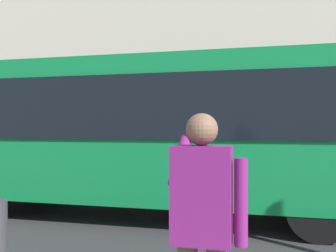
# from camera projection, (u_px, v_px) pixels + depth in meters

# --- Properties ---
(ground_plane) EXTENTS (60.00, 60.00, 0.00)m
(ground_plane) POSITION_uv_depth(u_px,v_px,m) (256.00, 217.00, 7.21)
(ground_plane) COLOR #2B2B2D
(building_facade_far) EXTENTS (28.00, 1.55, 12.00)m
(building_facade_far) POSITION_uv_depth(u_px,v_px,m) (258.00, 14.00, 13.83)
(building_facade_far) COLOR beige
(building_facade_far) RESTS_ON ground_plane
(red_bus) EXTENTS (9.05, 2.54, 3.08)m
(red_bus) POSITION_uv_depth(u_px,v_px,m) (150.00, 131.00, 7.45)
(red_bus) COLOR #0F7238
(red_bus) RESTS_ON ground_plane
(pedestrian_photographer) EXTENTS (0.53, 0.52, 1.70)m
(pedestrian_photographer) POSITION_uv_depth(u_px,v_px,m) (203.00, 218.00, 2.52)
(pedestrian_photographer) COLOR #4C4238
(pedestrian_photographer) RESTS_ON sidewalk_curb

